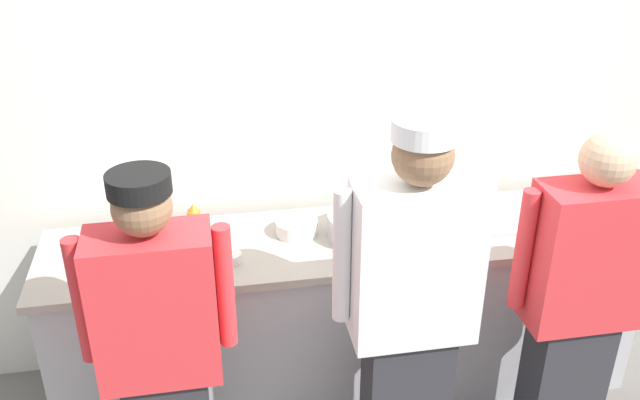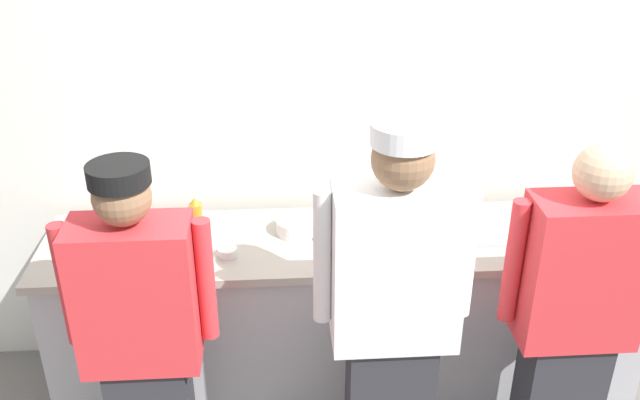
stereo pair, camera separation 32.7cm
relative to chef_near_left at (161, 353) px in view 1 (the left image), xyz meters
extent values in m
cube|color=silver|center=(0.89, 1.11, 0.61)|extent=(4.62, 0.10, 2.95)
cube|color=#B2B2B7|center=(0.89, 0.65, -0.43)|extent=(2.88, 0.60, 0.88)
cube|color=#A8A093|center=(0.89, 0.65, 0.03)|extent=(2.94, 0.66, 0.04)
cube|color=red|center=(0.00, 0.00, 0.22)|extent=(0.45, 0.24, 0.62)
cylinder|color=red|center=(-0.26, 0.04, 0.25)|extent=(0.07, 0.07, 0.52)
cylinder|color=red|center=(0.26, 0.04, 0.25)|extent=(0.07, 0.07, 0.52)
sphere|color=#8C6647|center=(0.00, 0.00, 0.63)|extent=(0.21, 0.21, 0.21)
cylinder|color=black|center=(0.00, 0.00, 0.72)|extent=(0.22, 0.22, 0.07)
cube|color=white|center=(0.99, -0.01, 0.30)|extent=(0.49, 0.24, 0.67)
cylinder|color=white|center=(0.71, 0.03, 0.34)|extent=(0.07, 0.07, 0.57)
cylinder|color=white|center=(1.27, 0.03, 0.34)|extent=(0.07, 0.07, 0.57)
sphere|color=#8C6647|center=(0.99, -0.01, 0.76)|extent=(0.23, 0.23, 0.23)
cylinder|color=white|center=(0.99, -0.01, 0.85)|extent=(0.24, 0.24, 0.08)
cube|color=#2D2D33|center=(1.73, 0.00, -0.47)|extent=(0.33, 0.20, 0.80)
cube|color=red|center=(1.73, 0.00, 0.24)|extent=(0.47, 0.24, 0.63)
cylinder|color=red|center=(1.47, 0.04, 0.28)|extent=(0.07, 0.07, 0.54)
sphere|color=tan|center=(1.73, 0.00, 0.67)|extent=(0.22, 0.22, 0.22)
cylinder|color=white|center=(-0.25, 0.52, 0.06)|extent=(0.21, 0.21, 0.01)
cylinder|color=white|center=(-0.25, 0.52, 0.07)|extent=(0.21, 0.21, 0.01)
cylinder|color=white|center=(-0.25, 0.52, 0.08)|extent=(0.21, 0.21, 0.01)
cylinder|color=white|center=(-0.25, 0.52, 0.09)|extent=(0.21, 0.21, 0.01)
cylinder|color=white|center=(0.64, 0.72, 0.06)|extent=(0.20, 0.20, 0.01)
cylinder|color=white|center=(0.64, 0.72, 0.07)|extent=(0.20, 0.20, 0.01)
cylinder|color=white|center=(0.64, 0.72, 0.08)|extent=(0.20, 0.20, 0.01)
cylinder|color=white|center=(0.64, 0.72, 0.09)|extent=(0.20, 0.20, 0.01)
cylinder|color=white|center=(0.64, 0.72, 0.11)|extent=(0.20, 0.20, 0.01)
cylinder|color=white|center=(0.64, 0.72, 0.12)|extent=(0.20, 0.20, 0.01)
cylinder|color=#B7BABF|center=(0.97, 0.64, 0.11)|extent=(0.40, 0.40, 0.12)
cube|color=#B7BABF|center=(1.45, 0.65, 0.06)|extent=(0.54, 0.30, 0.02)
cylinder|color=#56A333|center=(1.95, 0.54, 0.13)|extent=(0.05, 0.05, 0.16)
cone|color=#56A333|center=(1.95, 0.54, 0.23)|extent=(0.05, 0.05, 0.04)
cylinder|color=orange|center=(0.15, 0.73, 0.14)|extent=(0.06, 0.06, 0.17)
cone|color=orange|center=(0.15, 0.73, 0.24)|extent=(0.05, 0.05, 0.04)
cylinder|color=#E5E066|center=(1.14, 0.84, 0.14)|extent=(0.06, 0.06, 0.17)
cone|color=#E5E066|center=(1.14, 0.84, 0.24)|extent=(0.05, 0.05, 0.04)
cylinder|color=white|center=(0.31, 0.53, 0.07)|extent=(0.09, 0.09, 0.04)
cylinder|color=#5B932D|center=(0.31, 0.53, 0.09)|extent=(0.07, 0.07, 0.01)
cylinder|color=white|center=(2.05, 0.74, 0.08)|extent=(0.09, 0.09, 0.05)
cylinder|color=#5B932D|center=(2.05, 0.74, 0.09)|extent=(0.07, 0.07, 0.01)
cylinder|color=white|center=(0.02, 0.54, 0.07)|extent=(0.10, 0.10, 0.04)
cylinder|color=orange|center=(0.02, 0.54, 0.09)|extent=(0.08, 0.08, 0.01)
cylinder|color=white|center=(2.11, 0.49, 0.07)|extent=(0.09, 0.09, 0.05)
cylinder|color=#5B932D|center=(2.11, 0.49, 0.09)|extent=(0.07, 0.07, 0.01)
cube|color=#B7BABF|center=(-0.05, 0.77, 0.06)|extent=(0.19, 0.03, 0.01)
cube|color=black|center=(-0.18, 0.77, 0.06)|extent=(0.09, 0.03, 0.02)
camera|label=1|loc=(0.23, -2.18, 1.74)|focal=38.97mm
camera|label=2|loc=(0.55, -2.22, 1.74)|focal=38.97mm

